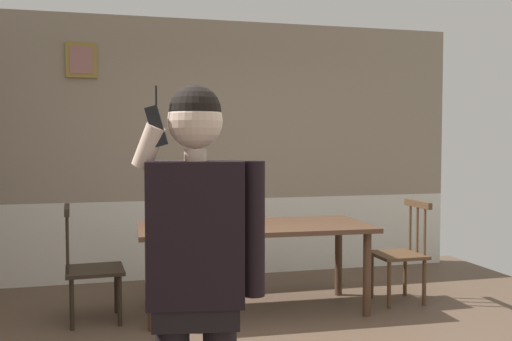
{
  "coord_description": "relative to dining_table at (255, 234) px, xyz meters",
  "views": [
    {
      "loc": [
        -1.11,
        -3.41,
        1.5
      ],
      "look_at": [
        -0.3,
        -0.31,
        1.33
      ],
      "focal_mm": 40.84,
      "sensor_mm": 36.0,
      "label": 1
    }
  ],
  "objects": [
    {
      "name": "chair_near_window",
      "position": [
        1.39,
        -0.05,
        -0.22
      ],
      "size": [
        0.44,
        0.44,
        0.94
      ],
      "rotation": [
        0.0,
        0.0,
        1.57
      ],
      "color": "#513823",
      "rests_on": "ground_plane"
    },
    {
      "name": "dining_table",
      "position": [
        0.0,
        0.0,
        0.0
      ],
      "size": [
        2.04,
        0.96,
        0.76
      ],
      "rotation": [
        0.0,
        0.0,
        -0.04
      ],
      "color": "#4C3323",
      "rests_on": "ground_plane"
    },
    {
      "name": "chair_by_doorway",
      "position": [
        -1.39,
        0.05,
        -0.22
      ],
      "size": [
        0.49,
        0.49,
        0.96
      ],
      "rotation": [
        0.0,
        0.0,
        4.77
      ],
      "color": "#2D2319",
      "rests_on": "ground_plane"
    },
    {
      "name": "person_figure",
      "position": [
        -0.9,
        -2.54,
        0.31
      ],
      "size": [
        0.55,
        0.27,
        1.72
      ],
      "rotation": [
        0.0,
        0.0,
        2.98
      ],
      "color": "black",
      "rests_on": "ground_plane"
    },
    {
      "name": "room_back_partition",
      "position": [
        -0.15,
        1.45,
        0.67
      ],
      "size": [
        5.69,
        0.17,
        2.8
      ],
      "color": "gray",
      "rests_on": "ground_plane"
    }
  ]
}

